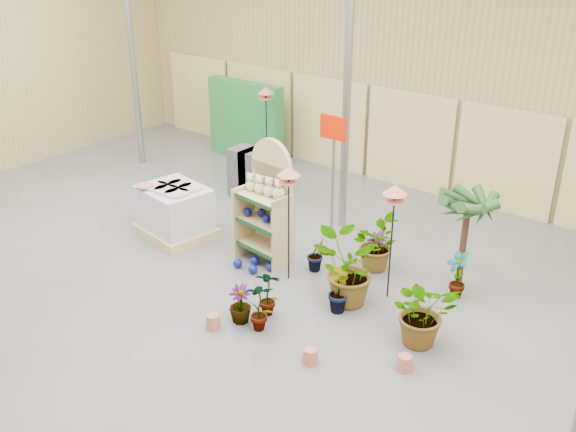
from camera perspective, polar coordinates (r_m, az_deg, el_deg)
name	(u,v)px	position (r m, az deg, el deg)	size (l,w,h in m)	color
room	(245,146)	(9.02, -3.83, 6.27)	(15.20, 12.10, 4.70)	#525252
display_shelf	(269,206)	(10.24, -1.73, 0.90)	(0.91, 0.64, 2.03)	tan
teddy_bears	(266,187)	(10.02, -1.99, 2.56)	(0.75, 0.20, 0.32)	beige
gazing_balls_shelf	(264,216)	(10.21, -2.13, 0.03)	(0.75, 0.25, 0.14)	navy
gazing_balls_floor	(254,265)	(10.27, -3.05, -4.36)	(0.63, 0.39, 0.15)	navy
pallet_stack	(175,211)	(11.38, -10.02, 0.43)	(1.41, 1.24, 0.93)	tan
charcoal_planters	(250,174)	(12.78, -3.39, 3.77)	(0.80, 0.50, 1.00)	#343434
trellis_stock	(246,121)	(14.88, -3.79, 8.44)	(2.00, 0.30, 1.80)	#247633
offer_sign	(333,152)	(10.72, 4.02, 5.66)	(0.50, 0.08, 2.20)	gray
bird_table_front	(289,175)	(9.29, 0.06, 3.65)	(0.34, 0.34, 1.86)	black
bird_table_right	(395,193)	(8.94, 9.48, 1.99)	(0.34, 0.34, 1.79)	black
bird_table_back	(266,93)	(13.63, -1.98, 10.84)	(0.34, 0.34, 1.93)	black
palm	(469,203)	(9.56, 15.76, 1.15)	(0.70, 0.70, 1.64)	#3E2719
potted_plant_0	(268,292)	(9.00, -1.76, -6.76)	(0.38, 0.26, 0.73)	#1E471B
potted_plant_1	(337,291)	(9.13, 4.39, -6.64)	(0.35, 0.28, 0.64)	#1E471B
potted_plant_2	(346,271)	(9.18, 5.22, -4.89)	(0.97, 0.84, 1.08)	#1E471B
potted_plant_4	(457,274)	(9.72, 14.83, -5.01)	(0.40, 0.27, 0.75)	#1E471B
potted_plant_5	(316,254)	(10.15, 2.55, -3.36)	(0.32, 0.26, 0.58)	#1E471B
potted_plant_6	(374,243)	(10.23, 7.69, -2.41)	(0.78, 0.68, 0.87)	#1E471B
potted_plant_7	(240,304)	(8.91, -4.27, -7.81)	(0.31, 0.31, 0.56)	#1E471B
potted_plant_8	(260,305)	(8.68, -2.53, -7.93)	(0.40, 0.27, 0.76)	#1E471B
potted_plant_10	(423,312)	(8.55, 11.93, -8.32)	(0.86, 0.74, 0.95)	#1E471B
potted_plant_11	(376,250)	(10.35, 7.86, -2.98)	(0.33, 0.33, 0.58)	#1E471B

